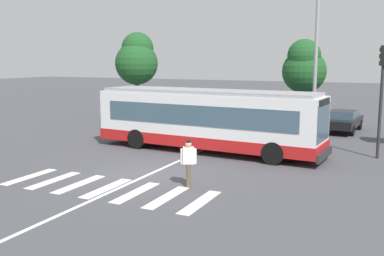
% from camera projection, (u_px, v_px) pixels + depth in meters
% --- Properties ---
extents(ground_plane, '(160.00, 160.00, 0.00)m').
position_uv_depth(ground_plane, '(143.00, 174.00, 17.49)').
color(ground_plane, '#47474C').
extents(city_transit_bus, '(11.75, 3.36, 3.06)m').
position_uv_depth(city_transit_bus, '(207.00, 120.00, 21.75)').
color(city_transit_bus, black).
rests_on(city_transit_bus, ground_plane).
extents(pedestrian_crossing_street, '(0.53, 0.41, 1.72)m').
position_uv_depth(pedestrian_crossing_street, '(188.00, 160.00, 15.62)').
color(pedestrian_crossing_street, brown).
rests_on(pedestrian_crossing_street, ground_plane).
extents(parked_car_teal, '(2.16, 4.63, 1.35)m').
position_uv_depth(parked_car_teal, '(188.00, 111.00, 32.62)').
color(parked_car_teal, black).
rests_on(parked_car_teal, ground_plane).
extents(parked_car_white, '(1.93, 4.53, 1.35)m').
position_uv_depth(parked_car_white, '(220.00, 113.00, 31.22)').
color(parked_car_white, black).
rests_on(parked_car_white, ground_plane).
extents(parked_car_charcoal, '(2.23, 4.65, 1.35)m').
position_uv_depth(parked_car_charcoal, '(260.00, 114.00, 30.64)').
color(parked_car_charcoal, black).
rests_on(parked_car_charcoal, ground_plane).
extents(parked_car_blue, '(2.25, 4.66, 1.35)m').
position_uv_depth(parked_car_blue, '(301.00, 117.00, 29.06)').
color(parked_car_blue, black).
rests_on(parked_car_blue, ground_plane).
extents(parked_car_black, '(2.15, 4.62, 1.35)m').
position_uv_depth(parked_car_black, '(343.00, 120.00, 27.82)').
color(parked_car_black, black).
rests_on(parked_car_black, ground_plane).
extents(traffic_light_far_corner, '(0.33, 0.32, 5.15)m').
position_uv_depth(traffic_light_far_corner, '(382.00, 84.00, 19.84)').
color(traffic_light_far_corner, '#28282B').
rests_on(traffic_light_far_corner, ground_plane).
extents(twin_arm_street_lamp, '(4.12, 0.32, 10.15)m').
position_uv_depth(twin_arm_street_lamp, '(317.00, 30.00, 23.67)').
color(twin_arm_street_lamp, '#939399').
rests_on(twin_arm_street_lamp, ground_plane).
extents(background_tree_left, '(3.27, 3.27, 6.63)m').
position_uv_depth(background_tree_left, '(137.00, 59.00, 33.67)').
color(background_tree_left, brown).
rests_on(background_tree_left, ground_plane).
extents(background_tree_right, '(3.29, 3.29, 6.06)m').
position_uv_depth(background_tree_right, '(304.00, 67.00, 32.83)').
color(background_tree_right, brown).
rests_on(background_tree_right, ground_plane).
extents(crosswalk_painted_stripes, '(7.75, 2.61, 0.01)m').
position_uv_depth(crosswalk_painted_stripes, '(107.00, 188.00, 15.59)').
color(crosswalk_painted_stripes, silver).
rests_on(crosswalk_painted_stripes, ground_plane).
extents(lane_center_line, '(0.16, 24.00, 0.01)m').
position_uv_depth(lane_center_line, '(172.00, 164.00, 19.19)').
color(lane_center_line, silver).
rests_on(lane_center_line, ground_plane).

